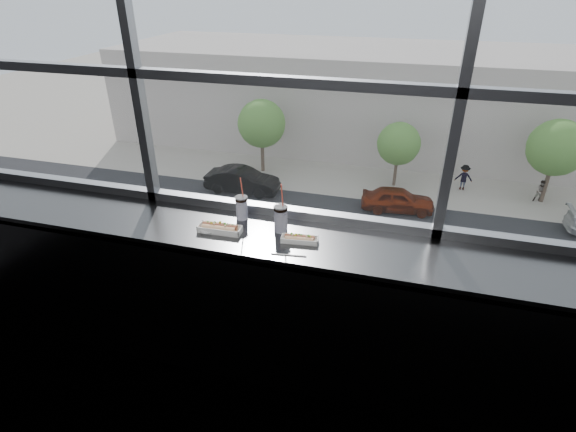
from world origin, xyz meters
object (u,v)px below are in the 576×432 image
(wrapper, at_px, (206,231))
(tree_center, at_px, (399,144))
(car_far_b, at_px, (398,196))
(car_near_c, at_px, (374,264))
(pedestrian_c, at_px, (464,175))
(tree_left, at_px, (262,124))
(car_near_a, at_px, (142,229))
(car_near_b, at_px, (213,239))
(tree_right, at_px, (557,148))
(soda_cup_right, at_px, (281,217))
(loose_straw, at_px, (288,255))
(hotdog_tray_right, at_px, (300,239))
(hotdog_tray_left, at_px, (220,228))
(pedestrian_d, at_px, (542,189))
(soda_cup_left, at_px, (242,207))
(car_far_a, at_px, (242,177))
(car_near_d, at_px, (568,294))

(wrapper, bearing_deg, tree_center, 88.94)
(car_far_b, xyz_separation_m, car_near_c, (-0.65, -8.00, -0.05))
(wrapper, bearing_deg, pedestrian_c, 79.78)
(tree_left, relative_size, tree_center, 1.19)
(wrapper, height_order, car_near_a, wrapper)
(car_near_b, distance_m, tree_right, 22.23)
(soda_cup_right, xyz_separation_m, loose_straw, (0.13, -0.27, -0.10))
(hotdog_tray_right, distance_m, wrapper, 0.60)
(tree_left, bearing_deg, tree_right, 0.00)
(pedestrian_c, bearing_deg, tree_left, 2.35)
(hotdog_tray_left, bearing_deg, wrapper, -157.84)
(car_near_c, relative_size, pedestrian_d, 3.23)
(soda_cup_left, height_order, car_near_b, soda_cup_left)
(wrapper, bearing_deg, soda_cup_right, 19.12)
(tree_left, distance_m, tree_right, 19.71)
(soda_cup_right, xyz_separation_m, car_far_a, (-10.05, 24.21, -11.01))
(hotdog_tray_left, relative_size, car_far_a, 0.04)
(soda_cup_right, distance_m, car_near_b, 21.52)
(car_near_a, xyz_separation_m, tree_right, (22.78, 12.00, 2.82))
(car_far_b, relative_size, tree_right, 1.10)
(car_near_d, distance_m, tree_right, 12.40)
(soda_cup_right, bearing_deg, car_near_c, 90.45)
(hotdog_tray_right, height_order, tree_left, hotdog_tray_right)
(hotdog_tray_left, height_order, car_far_b, hotdog_tray_left)
(car_far_a, xyz_separation_m, tree_right, (19.85, 4.00, 2.64))
(car_near_c, height_order, pedestrian_c, pedestrian_c)
(car_far_a, bearing_deg, car_near_a, 159.35)
(tree_right, bearing_deg, tree_center, 180.00)
(loose_straw, distance_m, car_far_a, 28.67)
(hotdog_tray_right, relative_size, loose_straw, 1.11)
(soda_cup_right, xyz_separation_m, car_near_b, (-8.70, 16.21, -11.16))
(soda_cup_left, height_order, car_near_c, soda_cup_left)
(hotdog_tray_right, xyz_separation_m, car_near_b, (-8.85, 16.31, -11.09))
(hotdog_tray_right, relative_size, tree_left, 0.04)
(hotdog_tray_right, xyz_separation_m, pedestrian_d, (9.48, 28.22, -11.17))
(loose_straw, xyz_separation_m, car_near_a, (-13.10, 16.48, -11.10))
(car_far_b, height_order, tree_right, tree_right)
(hotdog_tray_left, height_order, tree_right, hotdog_tray_left)
(hotdog_tray_left, height_order, pedestrian_c, hotdog_tray_left)
(loose_straw, distance_m, pedestrian_d, 31.94)
(hotdog_tray_right, relative_size, soda_cup_left, 0.76)
(car_near_d, xyz_separation_m, tree_center, (-8.33, 12.00, 2.13))
(tree_left, bearing_deg, car_far_a, -92.07)
(hotdog_tray_right, relative_size, car_near_d, 0.04)
(hotdog_tray_right, bearing_deg, car_near_b, 111.98)
(car_near_b, bearing_deg, car_far_a, 2.66)
(car_near_a, distance_m, car_near_c, 12.85)
(car_far_b, bearing_deg, tree_left, 62.44)
(car_far_a, relative_size, pedestrian_d, 3.69)
(loose_straw, bearing_deg, soda_cup_right, 107.55)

